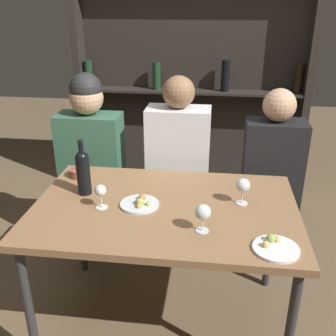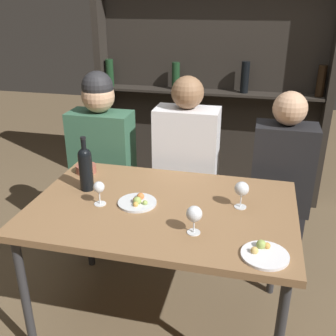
# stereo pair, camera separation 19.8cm
# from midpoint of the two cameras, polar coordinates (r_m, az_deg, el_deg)

# --- Properties ---
(ground_plane) EXTENTS (10.00, 10.00, 0.00)m
(ground_plane) POSITION_cam_midpoint_polar(r_m,az_deg,el_deg) (2.42, -2.92, -21.03)
(ground_plane) COLOR brown
(dining_table) EXTENTS (1.32, 0.86, 0.74)m
(dining_table) POSITION_cam_midpoint_polar(r_m,az_deg,el_deg) (2.00, -3.32, -7.09)
(dining_table) COLOR olive
(dining_table) RESTS_ON ground_plane
(wine_rack_wall) EXTENTS (1.99, 0.21, 2.14)m
(wine_rack_wall) POSITION_cam_midpoint_polar(r_m,az_deg,el_deg) (3.47, 1.71, 13.27)
(wine_rack_wall) COLOR #28231E
(wine_rack_wall) RESTS_ON ground_plane
(wine_bottle) EXTENTS (0.07, 0.07, 0.30)m
(wine_bottle) POSITION_cam_midpoint_polar(r_m,az_deg,el_deg) (2.10, -14.88, -0.40)
(wine_bottle) COLOR black
(wine_bottle) RESTS_ON dining_table
(wine_glass_0) EXTENTS (0.07, 0.07, 0.13)m
(wine_glass_0) POSITION_cam_midpoint_polar(r_m,az_deg,el_deg) (1.73, 1.81, -6.62)
(wine_glass_0) COLOR silver
(wine_glass_0) RESTS_ON dining_table
(wine_glass_1) EXTENTS (0.06, 0.06, 0.12)m
(wine_glass_1) POSITION_cam_midpoint_polar(r_m,az_deg,el_deg) (1.96, -12.64, -3.45)
(wine_glass_1) COLOR silver
(wine_glass_1) RESTS_ON dining_table
(wine_glass_2) EXTENTS (0.07, 0.07, 0.14)m
(wine_glass_2) POSITION_cam_midpoint_polar(r_m,az_deg,el_deg) (1.96, 8.02, -2.66)
(wine_glass_2) COLOR silver
(wine_glass_2) RESTS_ON dining_table
(food_plate_0) EXTENTS (0.20, 0.20, 0.05)m
(food_plate_0) POSITION_cam_midpoint_polar(r_m,az_deg,el_deg) (1.98, -6.98, -5.19)
(food_plate_0) COLOR silver
(food_plate_0) RESTS_ON dining_table
(food_plate_1) EXTENTS (0.19, 0.19, 0.04)m
(food_plate_1) POSITION_cam_midpoint_polar(r_m,az_deg,el_deg) (1.69, 11.99, -11.24)
(food_plate_1) COLOR white
(food_plate_1) RESTS_ON dining_table
(snack_bowl) EXTENTS (0.12, 0.12, 0.07)m
(snack_bowl) POSITION_cam_midpoint_polar(r_m,az_deg,el_deg) (2.35, -15.08, -0.60)
(snack_bowl) COLOR #995142
(snack_bowl) RESTS_ON dining_table
(seated_person_left) EXTENTS (0.42, 0.22, 1.28)m
(seated_person_left) POSITION_cam_midpoint_polar(r_m,az_deg,el_deg) (2.73, -12.96, -0.27)
(seated_person_left) COLOR #26262B
(seated_person_left) RESTS_ON ground_plane
(seated_person_center) EXTENTS (0.40, 0.22, 1.27)m
(seated_person_center) POSITION_cam_midpoint_polar(r_m,az_deg,el_deg) (2.60, -0.67, -1.44)
(seated_person_center) COLOR #26262B
(seated_person_center) RESTS_ON ground_plane
(seated_person_right) EXTENTS (0.37, 0.22, 1.21)m
(seated_person_right) POSITION_cam_midpoint_polar(r_m,az_deg,el_deg) (2.60, 12.51, -2.64)
(seated_person_right) COLOR #26262B
(seated_person_right) RESTS_ON ground_plane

